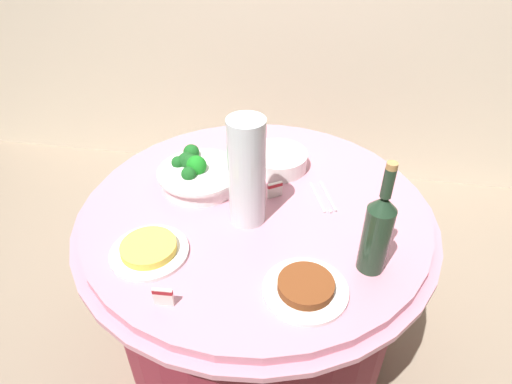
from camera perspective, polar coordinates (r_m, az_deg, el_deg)
The scene contains 11 objects.
ground_plane at distance 1.95m, azimuth 0.00°, elevation -18.94°, with size 6.00×6.00×0.00m, color gray.
buffet_table at distance 1.65m, azimuth 0.00°, elevation -11.59°, with size 1.16×1.16×0.74m.
broccoli_bowl at distance 1.48m, azimuth -7.63°, elevation 2.30°, with size 0.28×0.28×0.11m.
plate_stack at distance 1.56m, azimuth 2.89°, elevation 4.20°, with size 0.21×0.21×0.06m.
wine_bottle at distance 1.15m, azimuth 15.64°, elevation -4.98°, with size 0.07×0.07×0.34m.
decorative_fruit_vase at distance 1.26m, azimuth -1.20°, elevation 1.74°, with size 0.11×0.11×0.34m.
serving_tongs at distance 1.44m, azimuth 8.83°, elevation -0.76°, with size 0.10×0.17×0.01m.
food_plate_stir_fry at distance 1.14m, azimuth 6.53°, elevation -12.38°, with size 0.22×0.22×0.04m.
food_plate_fried_egg at distance 1.26m, azimuth -13.86°, elevation -7.38°, with size 0.22×0.22×0.04m.
label_placard_front at distance 1.42m, azimuth 2.50°, elevation 0.39°, with size 0.05×0.03×0.05m.
label_placard_mid at distance 1.12m, azimuth -12.10°, elevation -13.21°, with size 0.05×0.01×0.05m.
Camera 1 is at (0.18, -1.08, 1.61)m, focal length 30.48 mm.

